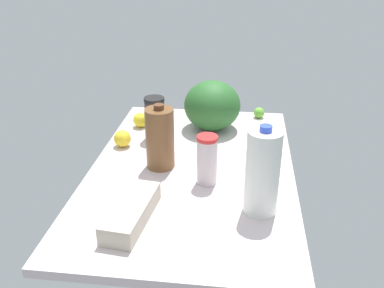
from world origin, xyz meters
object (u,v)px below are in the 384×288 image
at_px(shaker_bottle, 155,118).
at_px(lemon_loose, 122,139).
at_px(egg_carton, 131,212).
at_px(watermelon, 212,105).
at_px(lemon_by_jug, 140,120).
at_px(tumbler_cup, 207,160).
at_px(milk_jug, 262,172).
at_px(lime_near_front, 259,113).
at_px(chocolate_milk_jug, 160,138).

distance_m(shaker_bottle, lemon_loose, 0.16).
bearing_deg(egg_carton, watermelon, 172.07).
bearing_deg(lemon_by_jug, egg_carton, 10.93).
xyz_separation_m(tumbler_cup, milk_jug, (0.15, 0.18, 0.05)).
distance_m(shaker_bottle, lime_near_front, 0.54).
bearing_deg(lime_near_front, chocolate_milk_jug, -35.65).
xyz_separation_m(tumbler_cup, lemon_loose, (-0.25, -0.37, -0.06)).
bearing_deg(egg_carton, lime_near_front, 161.97).
relative_size(shaker_bottle, lemon_by_jug, 2.75).
distance_m(milk_jug, lemon_by_jug, 0.81).
xyz_separation_m(tumbler_cup, shaker_bottle, (-0.35, -0.25, 0.00)).
height_order(watermelon, shaker_bottle, watermelon).
bearing_deg(lime_near_front, tumbler_cup, -17.16).
bearing_deg(lemon_loose, milk_jug, 54.23).
xyz_separation_m(milk_jug, lemon_loose, (-0.40, -0.56, -0.10)).
relative_size(milk_jug, lime_near_front, 5.76).
distance_m(lime_near_front, lemon_loose, 0.69).
xyz_separation_m(tumbler_cup, lemon_by_jug, (-0.46, -0.35, -0.06)).
relative_size(chocolate_milk_jug, lime_near_front, 4.87).
relative_size(tumbler_cup, shaker_bottle, 0.98).
distance_m(egg_carton, chocolate_milk_jug, 0.37).
bearing_deg(lemon_by_jug, lime_near_front, 107.98).
distance_m(lime_near_front, lemon_by_jug, 0.57).
distance_m(egg_carton, lime_near_front, 0.98).
bearing_deg(egg_carton, chocolate_milk_jug, -177.38).
bearing_deg(lemon_loose, egg_carton, 18.21).
height_order(chocolate_milk_jug, lemon_loose, chocolate_milk_jug).
xyz_separation_m(egg_carton, milk_jug, (-0.10, 0.39, 0.11)).
relative_size(watermelon, chocolate_milk_jug, 1.01).
height_order(egg_carton, lemon_loose, lemon_loose).
bearing_deg(watermelon, milk_jug, 17.78).
relative_size(watermelon, milk_jug, 0.85).
relative_size(shaker_bottle, lime_near_front, 3.61).
bearing_deg(watermelon, chocolate_milk_jug, -23.54).
height_order(watermelon, lemon_by_jug, watermelon).
relative_size(shaker_bottle, lemon_loose, 2.62).
relative_size(egg_carton, milk_jug, 0.95).
bearing_deg(watermelon, egg_carton, -14.35).
distance_m(milk_jug, chocolate_milk_jug, 0.45).
height_order(lemon_loose, lemon_by_jug, lemon_loose).
xyz_separation_m(watermelon, egg_carton, (0.74, -0.19, -0.08)).
bearing_deg(lime_near_front, lemon_loose, -55.93).
bearing_deg(milk_jug, watermelon, -162.22).
bearing_deg(lemon_loose, chocolate_milk_jug, 52.60).
height_order(watermelon, lime_near_front, watermelon).
distance_m(chocolate_milk_jug, lime_near_front, 0.66).
height_order(chocolate_milk_jug, lime_near_front, chocolate_milk_jug).
bearing_deg(lemon_by_jug, chocolate_milk_jug, 24.51).
bearing_deg(chocolate_milk_jug, shaker_bottle, -163.90).
height_order(tumbler_cup, lemon_loose, tumbler_cup).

